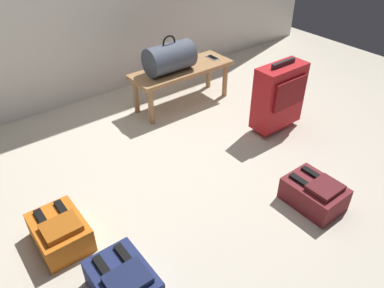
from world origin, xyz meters
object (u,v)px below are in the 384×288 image
at_px(backpack_navy, 123,282).
at_px(backpack_orange, 60,232).
at_px(bench, 182,73).
at_px(cell_phone, 213,58).
at_px(duffel_bag_slate, 170,58).
at_px(suitcase_upright_red, 279,95).
at_px(backpack_maroon, 314,193).

height_order(backpack_navy, backpack_orange, same).
xyz_separation_m(bench, cell_phone, (0.38, 0.00, 0.06)).
xyz_separation_m(backpack_navy, backpack_orange, (-0.13, 0.53, 0.00)).
bearing_deg(bench, duffel_bag_slate, 180.00).
relative_size(backpack_navy, backpack_orange, 1.00).
bearing_deg(suitcase_upright_red, backpack_maroon, -122.66).
height_order(suitcase_upright_red, backpack_maroon, suitcase_upright_red).
bearing_deg(cell_phone, duffel_bag_slate, -179.71).
distance_m(duffel_bag_slate, backpack_maroon, 1.73).
height_order(bench, duffel_bag_slate, duffel_bag_slate).
bearing_deg(backpack_navy, bench, 45.05).
bearing_deg(bench, backpack_orange, -149.39).
height_order(suitcase_upright_red, backpack_orange, suitcase_upright_red).
height_order(backpack_orange, backpack_maroon, same).
relative_size(suitcase_upright_red, backpack_maroon, 1.66).
bearing_deg(bench, suitcase_upright_red, -66.22).
height_order(cell_phone, backpack_orange, cell_phone).
distance_m(suitcase_upright_red, backpack_orange, 2.01).
xyz_separation_m(duffel_bag_slate, backpack_maroon, (-0.00, -1.68, -0.42)).
xyz_separation_m(duffel_bag_slate, suitcase_upright_red, (0.52, -0.87, -0.19)).
distance_m(backpack_orange, backpack_maroon, 1.65).
xyz_separation_m(cell_phone, backpack_navy, (-1.87, -1.49, -0.29)).
height_order(bench, suitcase_upright_red, suitcase_upright_red).
relative_size(bench, backpack_orange, 2.63).
xyz_separation_m(cell_phone, suitcase_upright_red, (0.00, -0.87, -0.06)).
height_order(cell_phone, backpack_maroon, cell_phone).
relative_size(cell_phone, backpack_maroon, 0.38).
bearing_deg(backpack_maroon, duffel_bag_slate, 89.90).
xyz_separation_m(cell_phone, backpack_orange, (-2.00, -0.96, -0.29)).
distance_m(cell_phone, backpack_orange, 2.23).
bearing_deg(duffel_bag_slate, bench, 0.00).
relative_size(cell_phone, backpack_navy, 0.38).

